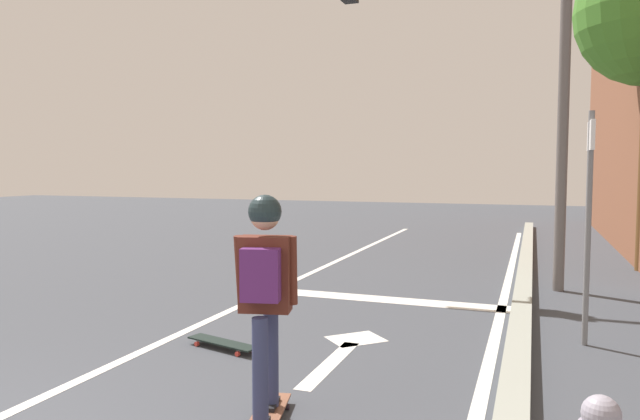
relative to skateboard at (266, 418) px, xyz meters
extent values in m
cube|color=silver|center=(-1.90, 3.84, -0.06)|extent=(0.12, 20.00, 0.01)
cube|color=silver|center=(1.39, 3.84, -0.06)|extent=(0.12, 20.00, 0.01)
cube|color=silver|center=(-0.18, 4.19, -0.06)|extent=(3.44, 0.40, 0.01)
cube|color=silver|center=(-0.01, 1.39, -0.06)|extent=(0.16, 1.40, 0.01)
cube|color=silver|center=(-0.01, 2.24, -0.06)|extent=(0.71, 0.71, 0.01)
cube|color=gray|center=(1.64, 3.84, 0.01)|extent=(0.24, 24.00, 0.14)
cube|color=brown|center=(0.00, 0.00, 0.00)|extent=(0.40, 0.89, 0.02)
cube|color=#B2B2B7|center=(-0.07, 0.28, -0.01)|extent=(0.17, 0.09, 0.01)
cylinder|color=#2D212C|center=(-0.16, 0.26, -0.04)|extent=(0.04, 0.05, 0.05)
cylinder|color=#2D212C|center=(0.03, 0.31, -0.04)|extent=(0.04, 0.05, 0.05)
cylinder|color=navy|center=(-0.04, 0.17, 0.39)|extent=(0.11, 0.11, 0.75)
cube|color=black|center=(-0.04, 0.17, 0.03)|extent=(0.14, 0.25, 0.03)
cylinder|color=navy|center=(0.04, -0.17, 0.39)|extent=(0.11, 0.11, 0.75)
cube|color=#5B271C|center=(0.00, 0.00, 1.03)|extent=(0.39, 0.26, 0.53)
cylinder|color=#5B271C|center=(-0.19, -0.01, 1.06)|extent=(0.07, 0.12, 0.49)
cylinder|color=#5B271C|center=(0.17, 0.07, 1.06)|extent=(0.07, 0.09, 0.48)
sphere|color=tan|center=(0.00, 0.00, 1.44)|extent=(0.21, 0.21, 0.21)
sphere|color=#202F32|center=(0.00, 0.00, 1.47)|extent=(0.23, 0.23, 0.23)
cube|color=#592365|center=(0.03, -0.14, 1.05)|extent=(0.29, 0.20, 0.36)
cube|color=black|center=(-1.18, 1.44, 0.01)|extent=(0.86, 0.39, 0.02)
cube|color=#B2B2B7|center=(-1.46, 1.51, -0.01)|extent=(0.09, 0.15, 0.01)
cylinder|color=red|center=(-1.48, 1.43, -0.04)|extent=(0.05, 0.04, 0.05)
cylinder|color=red|center=(-1.44, 1.60, -0.04)|extent=(0.05, 0.04, 0.05)
cube|color=#B2B2B7|center=(-0.91, 1.37, -0.01)|extent=(0.09, 0.15, 0.01)
cylinder|color=red|center=(-0.93, 1.29, -0.04)|extent=(0.05, 0.04, 0.05)
cylinder|color=red|center=(-0.88, 1.45, -0.04)|extent=(0.05, 0.04, 0.05)
cylinder|color=#625B58|center=(2.13, 5.69, 2.68)|extent=(0.16, 0.16, 5.48)
cylinder|color=slate|center=(2.28, 2.87, 1.15)|extent=(0.06, 0.06, 2.42)
cube|color=white|center=(2.28, 2.87, 2.10)|extent=(0.04, 0.44, 0.30)
sphere|color=#9B95A6|center=(2.07, -0.65, 0.61)|extent=(0.18, 0.18, 0.18)
camera|label=1|loc=(1.74, -3.60, 1.76)|focal=32.37mm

